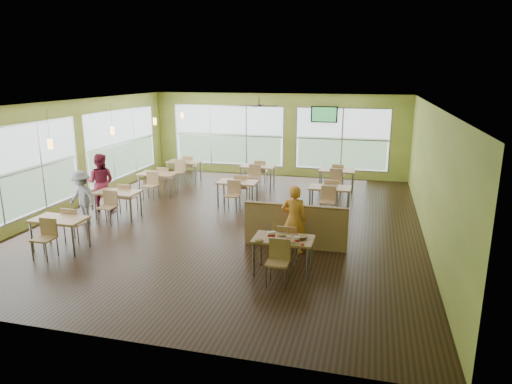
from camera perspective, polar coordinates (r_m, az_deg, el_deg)
room at (r=12.23m, az=-3.04°, el=3.55°), size 12.00×12.04×3.20m
window_bays at (r=16.01m, az=-8.85°, el=5.58°), size 9.24×10.24×2.38m
main_table at (r=9.22m, az=3.43°, el=-6.47°), size 1.22×1.52×0.87m
half_wall_divider at (r=10.60m, az=4.92°, el=-4.27°), size 2.40×0.14×1.04m
dining_tables at (r=14.35m, az=-4.96°, el=1.22°), size 6.92×8.72×0.87m
pendant_lights at (r=13.98m, az=-14.98°, el=8.01°), size 0.11×7.31×0.86m
ceiling_fan at (r=14.93m, az=0.38°, el=10.79°), size 1.25×1.25×0.29m
tv_backwall at (r=17.51m, az=8.52°, el=9.57°), size 1.00×0.07×0.60m
man_plaid at (r=10.24m, az=4.78°, el=-3.41°), size 0.58×0.39×1.57m
patron_maroon at (r=14.11m, az=-18.85°, el=1.16°), size 0.96×0.82×1.70m
patron_grey at (r=13.02m, az=-20.93°, el=-0.65°), size 1.07×0.82×1.46m
cup_blue at (r=9.12m, az=1.73°, el=-5.39°), size 0.10×0.10×0.37m
cup_yellow at (r=9.13m, az=2.16°, el=-5.36°), size 0.10×0.10×0.38m
cup_red_near at (r=9.00m, az=4.09°, el=-5.80°), size 0.08×0.08×0.30m
cup_red_far at (r=8.88m, az=5.15°, el=-6.01°), size 0.11×0.11×0.38m
food_basket at (r=9.16m, az=5.64°, el=-5.63°), size 0.26×0.26×0.06m
ketchup_cup at (r=8.84m, az=5.83°, el=-6.54°), size 0.06×0.06×0.03m
wrapper_left at (r=8.98m, az=0.41°, el=-6.07°), size 0.21×0.19×0.04m
wrapper_mid at (r=9.29m, az=3.26°, el=-5.38°), size 0.21×0.20×0.04m
wrapper_right at (r=8.93m, az=4.80°, el=-6.26°), size 0.17×0.17×0.04m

